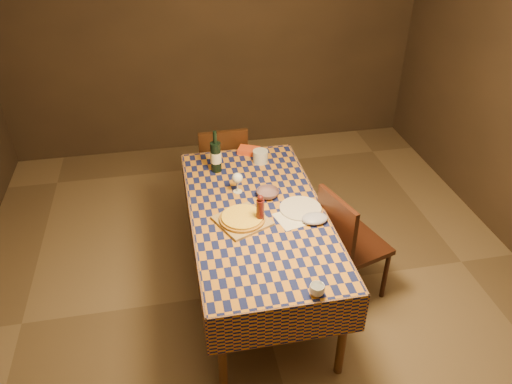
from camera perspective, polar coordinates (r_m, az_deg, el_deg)
room at (r=3.20m, az=0.17°, el=6.24°), size 5.00×5.10×2.70m
dining_table at (r=3.55m, az=0.16°, el=-3.22°), size 0.94×1.84×0.77m
cutting_board at (r=3.40m, az=-1.57°, el=-3.31°), size 0.42×0.42×0.02m
pizza at (r=3.38m, az=-1.58°, el=-2.98°), size 0.34×0.34×0.03m
pepper_mill at (r=3.33m, az=0.49°, el=-2.12°), size 0.07×0.07×0.23m
bowl at (r=3.64m, az=1.35°, el=-0.17°), size 0.20×0.20×0.05m
wine_glass at (r=3.65m, az=-2.15°, el=1.52°), size 0.09×0.09×0.16m
wine_bottle at (r=3.91m, az=-4.61°, el=4.09°), size 0.11×0.11×0.35m
deli_tub at (r=4.05m, az=0.51°, el=4.08°), size 0.15×0.15×0.10m
takeout_container at (r=4.20m, az=-0.84°, el=4.76°), size 0.21×0.18×0.04m
white_plate at (r=3.53m, az=5.10°, el=-1.89°), size 0.37×0.37×0.02m
tumbler at (r=2.88m, az=6.99°, el=-11.04°), size 0.11×0.11×0.07m
flour_patch at (r=3.45m, az=4.67°, el=-2.92°), size 0.32×0.28×0.00m
flour_bag at (r=3.41m, az=6.74°, el=-3.02°), size 0.21×0.17×0.05m
chair_far at (r=4.51m, az=-3.88°, el=2.95°), size 0.43×0.44×0.93m
chair_right at (r=3.69m, az=10.30°, el=-5.52°), size 0.53×0.53×0.93m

